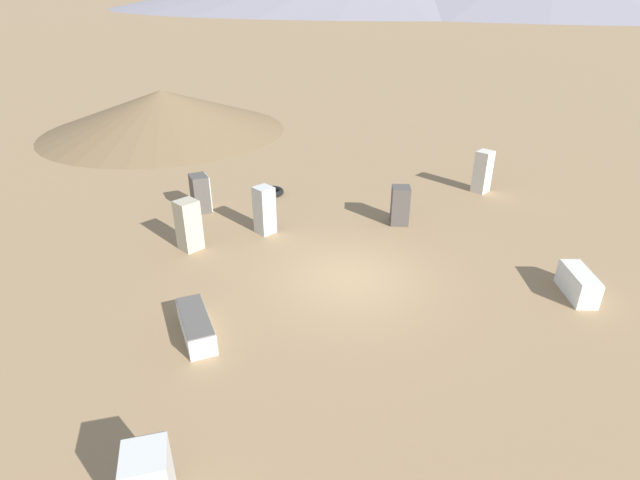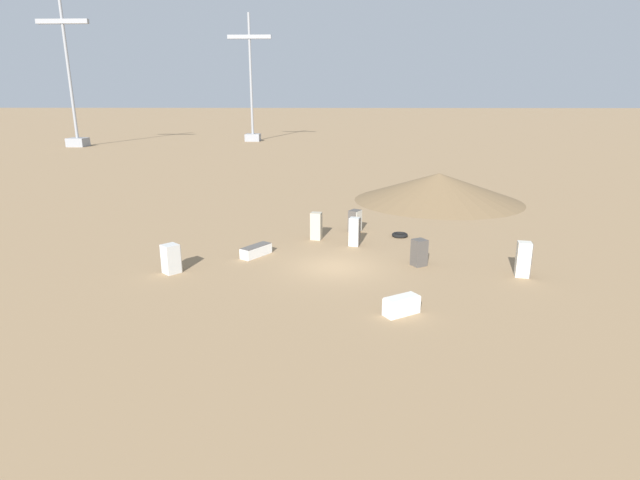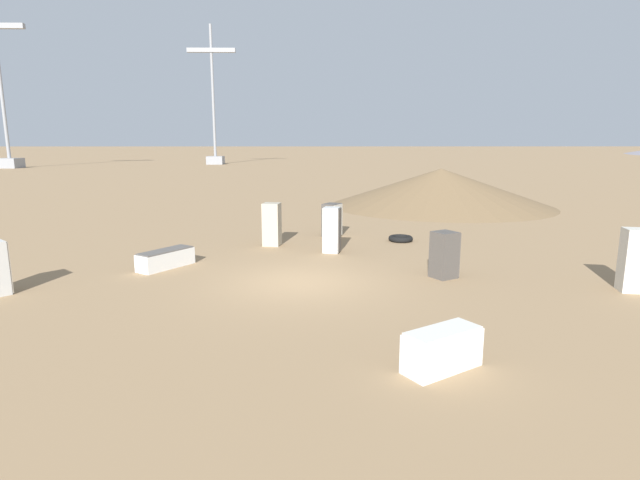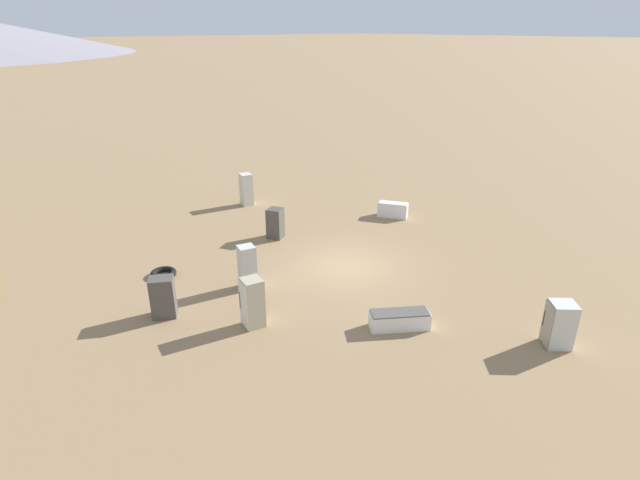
% 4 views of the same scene
% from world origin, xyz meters
% --- Properties ---
extents(ground_plane, '(1000.00, 1000.00, 0.00)m').
position_xyz_m(ground_plane, '(0.00, 0.00, 0.00)').
color(ground_plane, '#937551').
extents(dirt_mound, '(14.25, 14.25, 2.40)m').
position_xyz_m(dirt_mound, '(8.69, 17.89, 1.20)').
color(dirt_mound, brown).
rests_on(dirt_mound, ground_plane).
extents(discarded_fridge_0, '(1.60, 1.31, 0.76)m').
position_xyz_m(discarded_fridge_0, '(2.69, -5.76, 0.38)').
color(discarded_fridge_0, white).
rests_on(discarded_fridge_0, ground_plane).
extents(discarded_fridge_1, '(1.62, 1.97, 0.59)m').
position_xyz_m(discarded_fridge_1, '(-4.43, 1.85, 0.30)').
color(discarded_fridge_1, white).
rests_on(discarded_fridge_1, ground_plane).
extents(discarded_fridge_2, '(0.94, 0.99, 1.43)m').
position_xyz_m(discarded_fridge_2, '(1.25, 7.36, 0.72)').
color(discarded_fridge_2, '#4C4742').
rests_on(discarded_fridge_2, ground_plane).
extents(discarded_fridge_3, '(0.73, 0.70, 1.69)m').
position_xyz_m(discarded_fridge_3, '(1.11, 4.10, 0.85)').
color(discarded_fridge_3, silver).
rests_on(discarded_fridge_3, ground_plane).
extents(discarded_fridge_4, '(0.75, 0.76, 1.70)m').
position_xyz_m(discarded_fridge_4, '(-1.22, 5.40, 0.85)').
color(discarded_fridge_4, '#B2A88E').
rests_on(discarded_fridge_4, ground_plane).
extents(discarded_fridge_6, '(0.91, 0.88, 1.41)m').
position_xyz_m(discarded_fridge_6, '(4.37, 0.47, 0.71)').
color(discarded_fridge_6, '#4C4742').
rests_on(discarded_fridge_6, ground_plane).
extents(discarded_fridge_7, '(0.77, 0.69, 1.75)m').
position_xyz_m(discarded_fridge_7, '(9.19, -1.05, 0.88)').
color(discarded_fridge_7, beige).
rests_on(discarded_fridge_7, ground_plane).
extents(scrap_tire, '(1.01, 1.01, 0.23)m').
position_xyz_m(scrap_tire, '(4.06, 6.15, 0.11)').
color(scrap_tire, black).
rests_on(scrap_tire, ground_plane).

